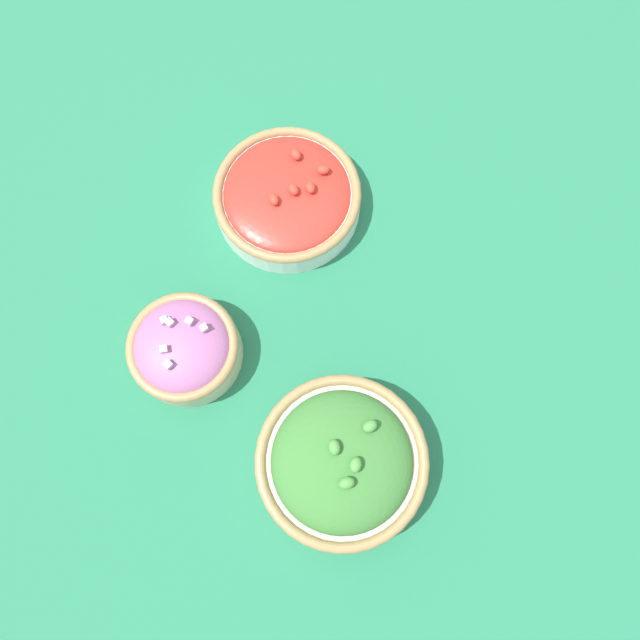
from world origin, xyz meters
name	(u,v)px	position (x,y,z in m)	size (l,w,h in m)	color
ground_plane	(320,326)	(0.00, 0.00, 0.00)	(3.00, 3.00, 0.00)	#23704C
bowl_broccoli	(341,462)	(0.16, 0.00, 0.04)	(0.19, 0.19, 0.09)	beige
bowl_cherry_tomatoes	(287,197)	(-0.16, -0.02, 0.03)	(0.18, 0.18, 0.06)	white
bowl_red_onion	(184,348)	(0.01, -0.16, 0.03)	(0.13, 0.13, 0.07)	beige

